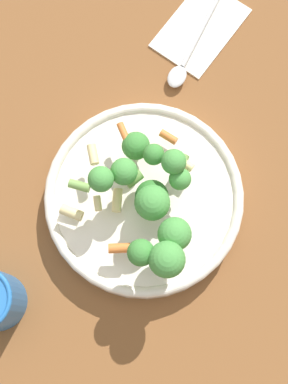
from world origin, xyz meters
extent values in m
plane|color=brown|center=(0.00, 0.00, 0.00)|extent=(3.00, 3.00, 0.00)
cylinder|color=silver|center=(0.00, 0.00, 0.02)|extent=(0.27, 0.27, 0.03)
torus|color=silver|center=(0.00, 0.00, 0.03)|extent=(0.27, 0.27, 0.01)
cylinder|color=#8CB766|center=(-0.01, -0.01, 0.05)|extent=(0.01, 0.01, 0.02)
sphere|color=#33722D|center=(-0.01, -0.01, 0.07)|extent=(0.04, 0.04, 0.04)
cylinder|color=#8CB766|center=(-0.01, 0.05, 0.09)|extent=(0.01, 0.01, 0.01)
sphere|color=#479342|center=(-0.01, 0.05, 0.11)|extent=(0.03, 0.03, 0.03)
cylinder|color=#8CB766|center=(0.02, -0.04, 0.07)|extent=(0.01, 0.01, 0.01)
sphere|color=#479342|center=(0.02, -0.04, 0.09)|extent=(0.03, 0.03, 0.03)
cylinder|color=#8CB766|center=(0.06, 0.02, 0.05)|extent=(0.01, 0.01, 0.01)
sphere|color=#3D8438|center=(0.06, 0.02, 0.07)|extent=(0.04, 0.04, 0.04)
cylinder|color=#8CB766|center=(0.01, 0.03, 0.07)|extent=(0.01, 0.01, 0.02)
sphere|color=#479342|center=(0.01, 0.03, 0.10)|extent=(0.03, 0.03, 0.03)
cylinder|color=#8CB766|center=(-0.05, -0.05, 0.07)|extent=(0.01, 0.01, 0.02)
sphere|color=#479342|center=(-0.05, -0.05, 0.10)|extent=(0.04, 0.04, 0.04)
cylinder|color=#8CB766|center=(-0.09, -0.04, 0.08)|extent=(0.02, 0.02, 0.02)
sphere|color=#479342|center=(-0.09, -0.04, 0.11)|extent=(0.04, 0.04, 0.04)
cylinder|color=#8CB766|center=(-0.08, -0.01, 0.08)|extent=(0.01, 0.01, 0.01)
sphere|color=#3D8438|center=(-0.08, -0.01, 0.10)|extent=(0.03, 0.03, 0.03)
cylinder|color=#8CB766|center=(-0.02, -0.01, 0.06)|extent=(0.02, 0.02, 0.02)
sphere|color=#479342|center=(-0.02, -0.01, 0.09)|extent=(0.04, 0.04, 0.04)
cylinder|color=#8CB766|center=(0.04, -0.01, 0.07)|extent=(0.01, 0.01, 0.01)
sphere|color=#3D8438|center=(0.04, -0.01, 0.09)|extent=(0.03, 0.03, 0.03)
cylinder|color=#8CB766|center=(0.03, -0.03, 0.09)|extent=(0.01, 0.01, 0.01)
sphere|color=#479342|center=(0.03, -0.03, 0.10)|extent=(0.03, 0.03, 0.03)
cylinder|color=#729E4C|center=(-0.02, -0.02, 0.06)|extent=(0.01, 0.03, 0.01)
cylinder|color=#729E4C|center=(-0.01, 0.08, 0.07)|extent=(0.01, 0.03, 0.01)
cylinder|color=orange|center=(0.08, -0.02, 0.05)|extent=(0.02, 0.03, 0.01)
cylinder|color=#729E4C|center=(0.05, -0.04, 0.06)|extent=(0.03, 0.02, 0.01)
cylinder|color=orange|center=(-0.09, -0.04, 0.08)|extent=(0.02, 0.01, 0.01)
cylinder|color=beige|center=(-0.02, 0.03, 0.05)|extent=(0.03, 0.02, 0.01)
cylinder|color=beige|center=(-0.03, 0.05, 0.07)|extent=(0.02, 0.01, 0.01)
cylinder|color=orange|center=(0.07, 0.04, 0.08)|extent=(0.03, 0.02, 0.01)
cylinder|color=beige|center=(0.04, -0.05, 0.06)|extent=(0.02, 0.03, 0.01)
cylinder|color=beige|center=(0.03, 0.07, 0.08)|extent=(0.03, 0.02, 0.01)
cylinder|color=orange|center=(-0.08, 0.02, 0.06)|extent=(0.02, 0.03, 0.01)
cylinder|color=#729E4C|center=(0.01, 0.02, 0.08)|extent=(0.03, 0.03, 0.01)
cylinder|color=beige|center=(-0.04, 0.09, 0.06)|extent=(0.02, 0.03, 0.01)
cube|color=white|center=(0.28, -0.04, 0.00)|extent=(0.17, 0.15, 0.01)
cylinder|color=silver|center=(0.28, -0.04, 0.01)|extent=(0.15, 0.05, 0.01)
ellipsoid|color=silver|center=(0.19, -0.02, 0.01)|extent=(0.04, 0.04, 0.01)
camera|label=1|loc=(-0.16, -0.03, 0.72)|focal=50.00mm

